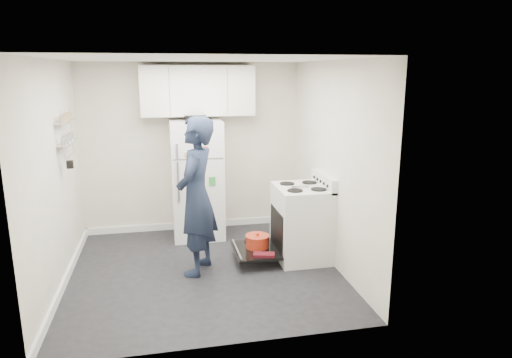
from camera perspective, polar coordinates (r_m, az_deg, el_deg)
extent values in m
cube|color=black|center=(5.71, -6.47, -11.27)|extent=(3.20, 3.20, 0.01)
cube|color=white|center=(5.20, -7.21, 14.65)|extent=(3.20, 3.20, 0.01)
cube|color=beige|center=(6.89, -8.02, 3.84)|extent=(3.20, 0.01, 2.50)
cube|color=beige|center=(3.78, -4.63, -3.99)|extent=(3.20, 0.01, 2.50)
cube|color=beige|center=(5.43, -23.89, 0.25)|extent=(0.01, 3.20, 2.50)
cube|color=beige|center=(5.68, 9.48, 1.76)|extent=(0.01, 3.20, 2.50)
cube|color=white|center=(5.79, -22.61, -11.39)|extent=(0.03, 3.20, 0.10)
cube|color=white|center=(7.17, -7.70, -5.68)|extent=(3.20, 0.03, 0.10)
cube|color=silver|center=(5.92, 5.71, -5.58)|extent=(0.65, 0.76, 0.92)
cube|color=black|center=(5.92, 5.04, -6.18)|extent=(0.53, 0.60, 0.52)
cube|color=orange|center=(6.00, 7.53, -5.98)|extent=(0.02, 0.56, 0.46)
cylinder|color=black|center=(5.99, 5.47, -7.77)|extent=(0.34, 0.34, 0.02)
cube|color=silver|center=(5.85, 8.49, -0.26)|extent=(0.08, 0.76, 0.18)
cube|color=silver|center=(5.78, 5.82, -1.12)|extent=(0.65, 0.76, 0.03)
cube|color=#B2B2B7|center=(5.71, 5.50, -0.93)|extent=(0.22, 0.03, 0.01)
cube|color=black|center=(5.88, -0.02, -8.90)|extent=(0.55, 0.70, 0.03)
cylinder|color=#B2B2B7|center=(5.83, -2.40, -8.74)|extent=(0.02, 0.66, 0.02)
cylinder|color=#AC2D17|center=(5.91, 0.16, -7.87)|extent=(0.30, 0.30, 0.14)
cylinder|color=#AC2D17|center=(5.88, 0.16, -7.15)|extent=(0.31, 0.31, 0.02)
sphere|color=#AC2D17|center=(5.88, 0.16, -6.89)|extent=(0.04, 0.04, 0.04)
cube|color=maroon|center=(5.66, 1.00, -9.45)|extent=(0.28, 0.19, 0.04)
cube|color=maroon|center=(6.13, -0.08, -7.62)|extent=(0.28, 0.17, 0.04)
cube|color=white|center=(6.63, -7.38, -0.05)|extent=(0.72, 0.70, 1.70)
cube|color=#4C4C4C|center=(6.20, -7.22, 2.50)|extent=(0.68, 0.01, 0.01)
cube|color=#B2B2B7|center=(6.15, -9.84, 3.45)|extent=(0.03, 0.03, 0.20)
cube|color=#B2B2B7|center=(6.24, -9.69, -0.36)|extent=(0.03, 0.03, 0.55)
cylinder|color=black|center=(6.48, -7.62, 7.59)|extent=(0.30, 0.30, 0.07)
cube|color=gold|center=(6.18, -8.62, 3.01)|extent=(0.06, 0.01, 0.06)
cube|color=#2F8D38|center=(6.28, -5.50, -0.27)|extent=(0.09, 0.01, 0.12)
cube|color=#A72F3E|center=(6.32, -6.63, -2.09)|extent=(0.10, 0.01, 0.10)
cube|color=red|center=(6.18, -6.33, 3.75)|extent=(0.07, 0.01, 0.07)
cube|color=silver|center=(6.23, -7.63, 0.97)|extent=(0.12, 0.01, 0.16)
cube|color=silver|center=(6.64, -7.28, 10.89)|extent=(1.60, 0.33, 0.70)
cube|color=#B2B2B7|center=(5.81, -22.64, 6.67)|extent=(0.14, 0.60, 0.02)
cube|color=#B2B2B7|center=(5.84, -22.42, 4.24)|extent=(0.14, 0.60, 0.02)
cylinder|color=black|center=(5.70, -22.24, 1.70)|extent=(0.08, 0.08, 0.09)
imported|color=#192238|center=(5.39, -7.46, -2.20)|extent=(0.68, 0.81, 1.88)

